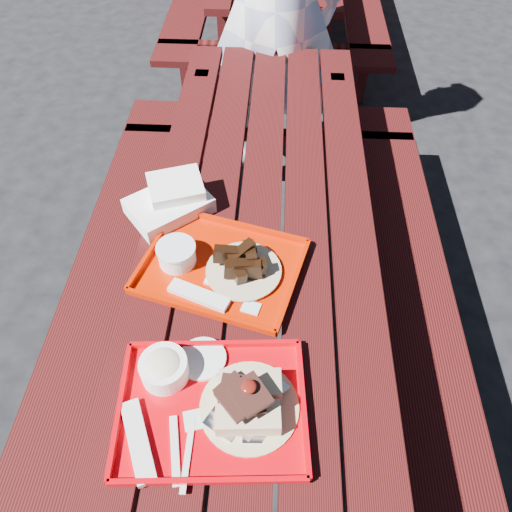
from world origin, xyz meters
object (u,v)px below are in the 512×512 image
(picnic_table_near, at_px, (258,272))
(near_tray, at_px, (212,395))
(person, at_px, (275,0))
(far_tray, at_px, (218,266))

(picnic_table_near, bearing_deg, near_tray, -98.55)
(picnic_table_near, height_order, person, person)
(picnic_table_near, xyz_separation_m, person, (0.01, 1.32, 0.36))
(far_tray, xyz_separation_m, person, (0.12, 1.47, 0.15))
(far_tray, height_order, person, person)
(picnic_table_near, distance_m, person, 1.36)
(picnic_table_near, xyz_separation_m, near_tray, (-0.08, -0.56, 0.22))
(near_tray, xyz_separation_m, far_tray, (-0.03, 0.41, -0.01))
(picnic_table_near, relative_size, far_tray, 4.54)
(person, bearing_deg, picnic_table_near, 86.99)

